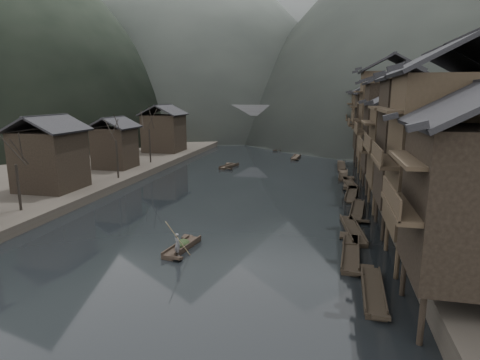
# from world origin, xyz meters

# --- Properties ---
(water) EXTENTS (300.00, 300.00, 0.00)m
(water) POSITION_xyz_m (0.00, 0.00, 0.00)
(water) COLOR black
(water) RESTS_ON ground
(left_bank) EXTENTS (40.00, 200.00, 1.20)m
(left_bank) POSITION_xyz_m (-35.00, 40.00, 0.60)
(left_bank) COLOR #2D2823
(left_bank) RESTS_ON ground
(stilt_houses) EXTENTS (9.00, 67.60, 16.80)m
(stilt_houses) POSITION_xyz_m (17.28, 19.63, 9.01)
(stilt_houses) COLOR black
(stilt_houses) RESTS_ON ground
(left_houses) EXTENTS (8.10, 53.20, 8.73)m
(left_houses) POSITION_xyz_m (-20.50, 20.12, 5.66)
(left_houses) COLOR black
(left_houses) RESTS_ON left_bank
(bare_trees) EXTENTS (3.72, 42.20, 7.43)m
(bare_trees) POSITION_xyz_m (-17.00, 12.03, 6.36)
(bare_trees) COLOR black
(bare_trees) RESTS_ON left_bank
(moored_sampans) EXTENTS (2.92, 50.29, 0.47)m
(moored_sampans) POSITION_xyz_m (12.22, 15.56, 0.20)
(moored_sampans) COLOR black
(moored_sampans) RESTS_ON water
(midriver_boats) EXTENTS (11.63, 40.77, 0.44)m
(midriver_boats) POSITION_xyz_m (-0.90, 50.37, 0.20)
(midriver_boats) COLOR black
(midriver_boats) RESTS_ON water
(stone_bridge) EXTENTS (40.00, 6.00, 9.00)m
(stone_bridge) POSITION_xyz_m (-0.00, 72.00, 5.11)
(stone_bridge) COLOR #4C4C4F
(stone_bridge) RESTS_ON ground
(hero_sampan) EXTENTS (1.66, 4.77, 0.43)m
(hero_sampan) POSITION_xyz_m (-0.71, -1.72, 0.20)
(hero_sampan) COLOR black
(hero_sampan) RESTS_ON water
(cargo_heap) EXTENTS (1.04, 1.36, 0.62)m
(cargo_heap) POSITION_xyz_m (-0.74, -1.51, 0.74)
(cargo_heap) COLOR black
(cargo_heap) RESTS_ON hero_sampan
(boatman) EXTENTS (0.72, 0.71, 1.67)m
(boatman) POSITION_xyz_m (-0.44, -3.35, 1.27)
(boatman) COLOR #4F4F51
(boatman) RESTS_ON hero_sampan
(bamboo_pole) EXTENTS (1.25, 2.09, 3.46)m
(bamboo_pole) POSITION_xyz_m (-0.24, -3.35, 3.83)
(bamboo_pole) COLOR #8C7A51
(bamboo_pole) RESTS_ON boatman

